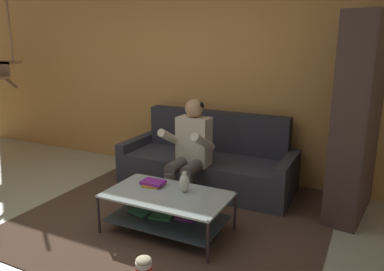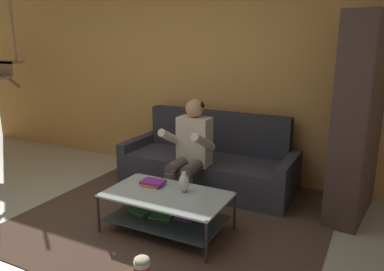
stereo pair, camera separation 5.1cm
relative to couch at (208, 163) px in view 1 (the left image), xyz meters
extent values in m
plane|color=#B8B799|center=(-0.49, -1.93, -0.30)|extent=(16.80, 16.80, 0.00)
cube|color=#D5944C|center=(-0.49, 0.53, 1.15)|extent=(8.40, 0.12, 2.90)
cylinder|color=#AC7C57|center=(-3.27, -0.13, 1.67)|extent=(0.04, 0.04, 0.90)
cube|color=#35353E|center=(0.00, -0.06, -0.09)|extent=(1.94, 0.86, 0.41)
cube|color=#2D2D34|center=(0.00, 0.28, 0.37)|extent=(1.94, 0.18, 0.52)
cube|color=#35353E|center=(-1.04, -0.06, -0.03)|extent=(0.13, 0.86, 0.53)
cube|color=#35353E|center=(1.04, -0.06, -0.03)|extent=(0.13, 0.86, 0.53)
cylinder|color=#5A4E49|center=(-0.10, -0.80, -0.09)|extent=(0.14, 0.14, 0.41)
cylinder|color=#5A4E49|center=(0.10, -0.80, -0.09)|extent=(0.14, 0.14, 0.41)
cylinder|color=#5A4E49|center=(-0.10, -0.62, 0.16)|extent=(0.14, 0.42, 0.14)
cylinder|color=#5A4E49|center=(0.10, -0.62, 0.16)|extent=(0.14, 0.42, 0.14)
cube|color=beige|center=(0.00, -0.41, 0.40)|extent=(0.38, 0.22, 0.57)
cylinder|color=beige|center=(-0.20, -0.59, 0.46)|extent=(0.09, 0.49, 0.31)
cylinder|color=beige|center=(0.20, -0.59, 0.46)|extent=(0.09, 0.49, 0.31)
sphere|color=tan|center=(0.00, -0.41, 0.79)|extent=(0.21, 0.21, 0.21)
ellipsoid|color=black|center=(0.00, -0.39, 0.82)|extent=(0.21, 0.21, 0.13)
cube|color=#AFC0BD|center=(0.14, -1.29, 0.09)|extent=(1.19, 0.69, 0.02)
cube|color=#303D43|center=(0.14, -1.29, -0.16)|extent=(1.10, 0.64, 0.02)
cylinder|color=#33272B|center=(-0.44, -1.62, -0.10)|extent=(0.03, 0.03, 0.40)
cylinder|color=#33272B|center=(0.72, -1.62, -0.10)|extent=(0.03, 0.03, 0.40)
cylinder|color=#33272B|center=(-0.44, -0.96, -0.10)|extent=(0.03, 0.03, 0.40)
cylinder|color=#33272B|center=(0.72, -0.96, -0.10)|extent=(0.03, 0.03, 0.40)
cube|color=#368254|center=(-0.17, -1.32, -0.14)|extent=(0.25, 0.18, 0.02)
cube|color=#388D4A|center=(0.08, -1.32, -0.14)|extent=(0.24, 0.15, 0.02)
cube|color=purple|center=(0.32, -1.23, -0.14)|extent=(0.19, 0.14, 0.03)
cube|color=brown|center=(0.07, -0.77, -0.30)|extent=(3.08, 3.23, 0.01)
cube|color=slate|center=(0.07, -0.77, -0.29)|extent=(1.70, 1.77, 0.00)
ellipsoid|color=silver|center=(0.27, -1.17, 0.20)|extent=(0.10, 0.10, 0.19)
cylinder|color=silver|center=(0.27, -1.17, 0.29)|extent=(0.05, 0.05, 0.04)
cube|color=orange|center=(-0.10, -1.17, 0.11)|extent=(0.19, 0.19, 0.02)
cube|color=purple|center=(-0.10, -1.16, 0.14)|extent=(0.24, 0.17, 0.03)
cube|color=#46312D|center=(1.76, 0.44, 0.76)|extent=(0.33, 0.06, 2.12)
cube|color=#46312D|center=(1.65, -0.50, 0.76)|extent=(0.33, 0.06, 2.12)
cube|color=#46312D|center=(1.86, -0.05, 0.76)|extent=(0.14, 0.96, 2.12)
cube|color=#46312D|center=(1.70, -0.03, -0.29)|extent=(0.44, 0.96, 0.02)
cube|color=#46312D|center=(1.70, -0.03, 0.12)|extent=(0.44, 0.96, 0.02)
cube|color=#46312D|center=(1.70, -0.03, 0.55)|extent=(0.44, 0.96, 0.02)
cube|color=#46312D|center=(1.70, -0.03, 0.97)|extent=(0.44, 0.96, 0.02)
cube|color=#46312D|center=(1.70, -0.03, 1.40)|extent=(0.44, 0.96, 0.02)
cube|color=#46312D|center=(1.70, -0.03, 1.81)|extent=(0.44, 0.96, 0.02)
cube|color=green|center=(1.72, 0.41, -0.12)|extent=(0.23, 0.06, 0.31)
cube|color=silver|center=(1.75, 0.36, -0.11)|extent=(0.30, 0.09, 0.33)
cube|color=silver|center=(1.73, 0.30, -0.15)|extent=(0.27, 0.07, 0.26)
cube|color=#7B98B7|center=(1.70, 0.25, -0.11)|extent=(0.23, 0.08, 0.34)
cube|color=#2E2926|center=(1.73, 0.20, -0.14)|extent=(0.29, 0.07, 0.28)
cube|color=#2855B0|center=(1.69, 0.15, -0.16)|extent=(0.22, 0.07, 0.24)
cube|color=#933593|center=(1.72, 0.09, -0.13)|extent=(0.29, 0.08, 0.29)
cube|color=silver|center=(1.68, 0.04, -0.12)|extent=(0.22, 0.06, 0.32)
cube|color=teal|center=(1.68, 0.00, -0.14)|extent=(0.24, 0.06, 0.28)
cube|color=silver|center=(1.67, -0.04, -0.11)|extent=(0.23, 0.07, 0.34)
cylinder|color=red|center=(0.35, -2.02, -0.21)|extent=(0.13, 0.13, 0.04)
cylinder|color=white|center=(0.35, -2.02, -0.17)|extent=(0.13, 0.13, 0.04)
ellipsoid|color=beige|center=(0.35, -2.02, -0.14)|extent=(0.13, 0.13, 0.05)
camera|label=1|loc=(1.86, -4.20, 1.56)|focal=35.00mm
camera|label=2|loc=(1.90, -4.17, 1.56)|focal=35.00mm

